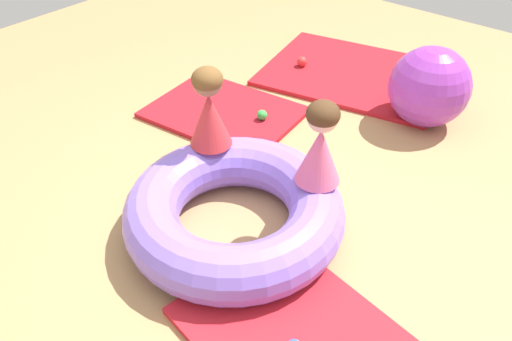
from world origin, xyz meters
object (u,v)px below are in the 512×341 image
play_ball_green (262,115)px  exercise_ball_large (429,87)px  inflatable_cushion (234,211)px  play_ball_red (302,62)px  child_in_red (209,108)px  child_in_pink (320,144)px

play_ball_green → exercise_ball_large: 1.29m
inflatable_cushion → play_ball_red: inflatable_cushion is taller
exercise_ball_large → inflatable_cushion: bearing=-100.0°
play_ball_green → exercise_ball_large: (0.95, 0.84, 0.23)m
inflatable_cushion → play_ball_red: (-0.92, 1.98, -0.08)m
child_in_red → play_ball_red: size_ratio=5.73×
child_in_red → play_ball_red: 1.86m
inflatable_cushion → exercise_ball_large: bearing=80.0°
child_in_pink → play_ball_red: (-1.23, 1.59, -0.49)m
inflatable_cushion → play_ball_red: 2.18m
child_in_red → play_ball_green: (-0.21, 0.77, -0.50)m
inflatable_cushion → child_in_red: (-0.42, 0.26, 0.42)m
child_in_red → child_in_pink: bearing=-87.7°
play_ball_red → exercise_ball_large: bearing=-4.9°
exercise_ball_large → play_ball_red: bearing=175.1°
child_in_pink → play_ball_red: size_ratio=5.61×
play_ball_green → play_ball_red: 0.99m
exercise_ball_large → child_in_red: bearing=-114.9°
child_in_pink → child_in_red: child_in_red is taller
inflatable_cushion → exercise_ball_large: size_ratio=2.10×
inflatable_cushion → child_in_pink: bearing=51.3°
play_ball_green → child_in_pink: bearing=-34.6°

